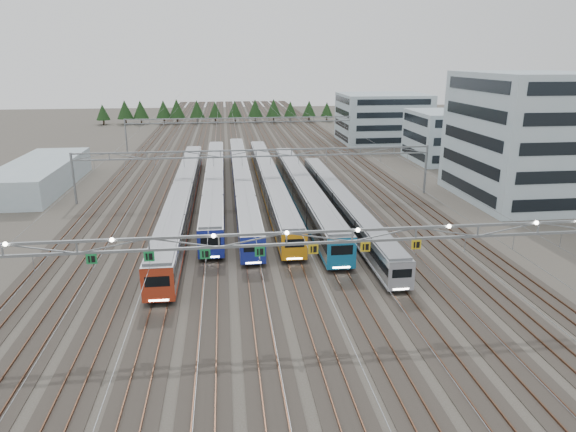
{
  "coord_description": "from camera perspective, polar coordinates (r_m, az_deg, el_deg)",
  "views": [
    {
      "loc": [
        -4.78,
        -39.9,
        21.74
      ],
      "look_at": [
        2.39,
        18.46,
        3.5
      ],
      "focal_mm": 32.0,
      "sensor_mm": 36.0,
      "label": 1
    }
  ],
  "objects": [
    {
      "name": "west_shed",
      "position": [
        98.49,
        -25.89,
        4.08
      ],
      "size": [
        10.0,
        30.0,
        4.5
      ],
      "primitive_type": "cube",
      "color": "#A6BEC7",
      "rests_on": "ground"
    },
    {
      "name": "train_b",
      "position": [
        85.51,
        -8.15,
        3.83
      ],
      "size": [
        2.94,
        60.61,
        3.83
      ],
      "color": "black",
      "rests_on": "ground"
    },
    {
      "name": "depot_bldg_south",
      "position": [
        88.5,
        24.99,
        7.89
      ],
      "size": [
        18.0,
        22.0,
        19.61
      ],
      "primitive_type": "cube",
      "color": "#A6BEC7",
      "rests_on": "ground"
    },
    {
      "name": "train_e",
      "position": [
        78.43,
        1.67,
        2.86
      ],
      "size": [
        3.12,
        53.77,
        4.07
      ],
      "color": "black",
      "rests_on": "ground"
    },
    {
      "name": "depot_bldg_mid",
      "position": [
        117.11,
        17.1,
        8.45
      ],
      "size": [
        14.0,
        16.0,
        10.74
      ],
      "primitive_type": "cube",
      "color": "#A6BEC7",
      "rests_on": "ground"
    },
    {
      "name": "train_a",
      "position": [
        78.06,
        -11.54,
        2.38
      ],
      "size": [
        2.99,
        64.88,
        3.89
      ],
      "color": "black",
      "rests_on": "ground"
    },
    {
      "name": "train_f",
      "position": [
        73.1,
        5.94,
        1.43
      ],
      "size": [
        2.61,
        51.81,
        3.4
      ],
      "color": "black",
      "rests_on": "ground"
    },
    {
      "name": "track_bed",
      "position": [
        141.44,
        -5.06,
        8.94
      ],
      "size": [
        54.0,
        260.0,
        5.42
      ],
      "color": "#2D2823",
      "rests_on": "ground"
    },
    {
      "name": "train_c",
      "position": [
        87.16,
        -5.17,
        4.11
      ],
      "size": [
        2.78,
        68.25,
        3.62
      ],
      "color": "black",
      "rests_on": "ground"
    },
    {
      "name": "depot_bldg_north",
      "position": [
        140.69,
        10.46,
        10.65
      ],
      "size": [
        22.0,
        18.0,
        12.6
      ],
      "primitive_type": "cube",
      "color": "#A6BEC7",
      "rests_on": "ground"
    },
    {
      "name": "gantry_near",
      "position": [
        42.66,
        -0.2,
        -2.85
      ],
      "size": [
        56.36,
        0.61,
        8.08
      ],
      "color": "gray",
      "rests_on": "ground"
    },
    {
      "name": "gantry_far",
      "position": [
        125.93,
        -4.85,
        10.17
      ],
      "size": [
        56.36,
        0.36,
        8.0
      ],
      "color": "gray",
      "rests_on": "ground"
    },
    {
      "name": "gantry_mid",
      "position": [
        81.51,
        -3.54,
        6.34
      ],
      "size": [
        56.36,
        0.36,
        8.0
      ],
      "color": "gray",
      "rests_on": "ground"
    },
    {
      "name": "train_d",
      "position": [
        84.89,
        -2.07,
        3.87
      ],
      "size": [
        2.89,
        61.92,
        3.77
      ],
      "color": "black",
      "rests_on": "ground"
    },
    {
      "name": "ground",
      "position": [
        45.69,
        -0.15,
        -11.18
      ],
      "size": [
        400.0,
        400.0,
        0.0
      ],
      "primitive_type": "plane",
      "color": "#47423A",
      "rests_on": "ground"
    },
    {
      "name": "treeline",
      "position": [
        181.39,
        -6.88,
        11.57
      ],
      "size": [
        87.5,
        5.6,
        7.02
      ],
      "color": "#332114",
      "rests_on": "ground"
    }
  ]
}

